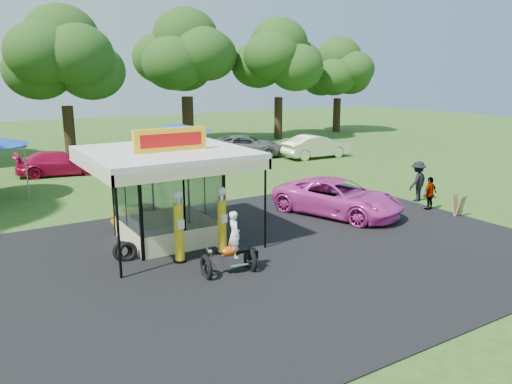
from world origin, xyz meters
The scene contains 21 objects.
ground centered at (0.00, 0.00, 0.00)m, with size 120.00×120.00×0.00m, color #2D4E18.
asphalt_apron centered at (0.00, 2.00, 0.02)m, with size 20.00×14.00×0.04m, color black.
gas_station_kiosk centered at (-2.00, 4.99, 1.78)m, with size 5.40×5.40×4.18m.
gas_pump_left centered at (-2.52, 2.78, 1.17)m, with size 0.45×0.45×2.43m.
gas_pump_right centered at (-0.98, 2.76, 1.12)m, with size 0.44×0.44×2.34m.
motorcycle centered at (-1.51, 1.08, 0.80)m, with size 1.77×0.97×2.05m.
spare_tires centered at (-3.99, 3.85, 0.33)m, with size 0.80×0.50×0.68m.
a_frame_sign centered at (9.82, 1.53, 0.47)m, with size 0.55×0.55×0.92m.
kiosk_car centered at (-2.00, 7.20, 0.48)m, with size 1.13×2.82×0.96m, color yellow.
pink_sedan centered at (5.52, 4.40, 0.78)m, with size 2.59×5.62×1.56m, color #D83AA6.
spectator_east_a centered at (10.39, 4.27, 0.96)m, with size 1.25×0.72×1.93m, color black.
spectator_east_b centered at (9.55, 2.84, 0.76)m, with size 0.89×0.37×1.52m, color gray.
bg_car_b centered at (-2.93, 19.94, 0.72)m, with size 2.02×4.96×1.44m, color #BC0E39.
bg_car_c centered at (2.41, 18.04, 0.76)m, with size 1.80×4.47×1.52m, color silver.
bg_car_d centered at (10.21, 20.06, 0.78)m, with size 2.59×5.62×1.56m, color #5B5C5E.
bg_car_e centered at (14.16, 16.78, 0.83)m, with size 1.75×5.03×1.66m, color beige.
tent_east centered at (3.39, 16.76, 2.77)m, with size 4.37×4.37×3.06m.
oak_far_c centered at (-0.87, 26.72, 6.65)m, with size 8.89×8.89×10.48m.
oak_far_d centered at (9.67, 29.20, 7.13)m, with size 9.40×9.40×11.19m.
oak_far_e centered at (18.09, 27.45, 6.80)m, with size 8.96×8.96×10.66m.
oak_far_f centered at (26.51, 28.94, 6.05)m, with size 7.83×7.83×9.43m.
Camera 1 is at (-8.42, -11.46, 5.98)m, focal length 35.00 mm.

